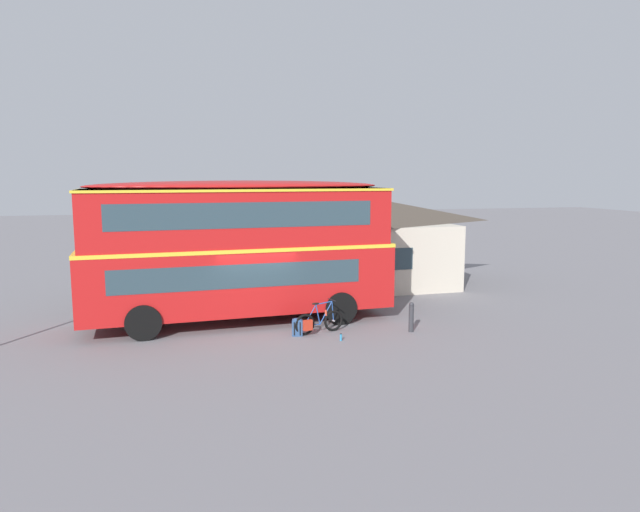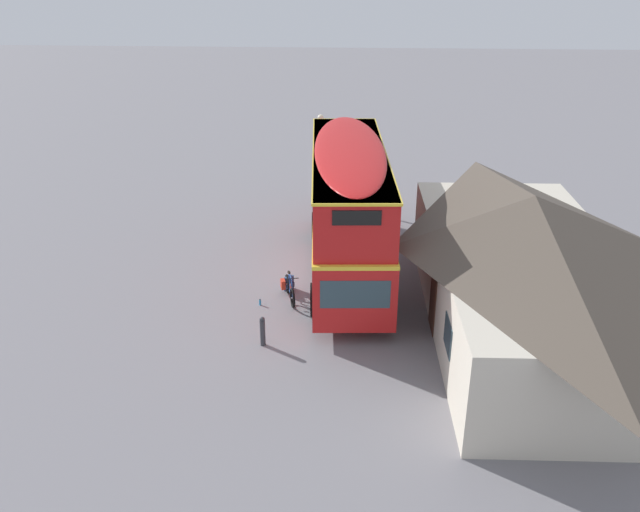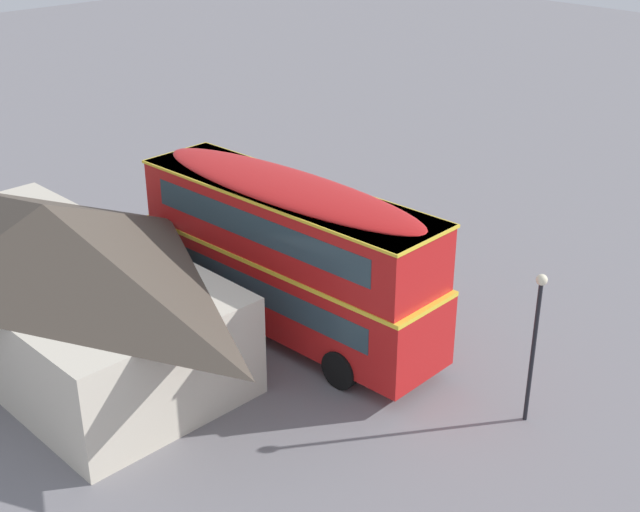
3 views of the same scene
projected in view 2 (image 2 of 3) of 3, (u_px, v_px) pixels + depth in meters
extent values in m
plane|color=slate|center=(327.00, 276.00, 24.48)|extent=(120.00, 120.00, 0.00)
cylinder|color=black|center=(388.00, 299.00, 21.74)|extent=(1.11, 0.34, 1.10)
cylinder|color=black|center=(315.00, 300.00, 21.73)|extent=(1.11, 0.34, 1.10)
cylinder|color=black|center=(374.00, 225.00, 27.46)|extent=(1.11, 0.34, 1.10)
cylinder|color=black|center=(315.00, 226.00, 27.46)|extent=(1.11, 0.34, 1.10)
cube|color=red|center=(348.00, 234.00, 24.19)|extent=(10.30, 3.07, 2.10)
cube|color=yellow|center=(349.00, 206.00, 23.74)|extent=(10.33, 3.10, 0.12)
cube|color=red|center=(349.00, 179.00, 23.32)|extent=(10.00, 3.01, 1.90)
ellipsoid|color=red|center=(350.00, 150.00, 22.89)|extent=(9.79, 2.95, 0.36)
cube|color=#2D424C|center=(355.00, 294.00, 19.49)|extent=(0.18, 2.05, 0.90)
cube|color=black|center=(357.00, 218.00, 18.63)|extent=(0.14, 1.38, 0.44)
cube|color=#2D424C|center=(314.00, 224.00, 24.24)|extent=(7.93, 0.49, 0.76)
cube|color=#2D424C|center=(314.00, 175.00, 23.26)|extent=(8.34, 0.51, 0.80)
cube|color=#2D424C|center=(382.00, 224.00, 24.25)|extent=(7.93, 0.49, 0.76)
cube|color=#2D424C|center=(384.00, 175.00, 23.26)|extent=(8.34, 0.51, 0.80)
cube|color=yellow|center=(350.00, 154.00, 22.94)|extent=(10.10, 3.09, 0.08)
torus|color=black|center=(293.00, 298.00, 22.27)|extent=(0.68, 0.25, 0.68)
torus|color=black|center=(288.00, 284.00, 23.19)|extent=(0.68, 0.25, 0.68)
cylinder|color=#B2B2B7|center=(293.00, 298.00, 22.27)|extent=(0.07, 0.11, 0.05)
cylinder|color=#B2B2B7|center=(288.00, 284.00, 23.19)|extent=(0.07, 0.11, 0.05)
cylinder|color=#234C99|center=(291.00, 286.00, 22.39)|extent=(0.46, 0.16, 0.72)
cylinder|color=#234C99|center=(290.00, 277.00, 22.32)|extent=(0.57, 0.18, 0.08)
cylinder|color=#234C99|center=(290.00, 283.00, 22.66)|extent=(0.18, 0.08, 0.67)
cylinder|color=#234C99|center=(289.00, 288.00, 22.96)|extent=(0.53, 0.17, 0.09)
cylinder|color=#234C99|center=(288.00, 279.00, 22.88)|extent=(0.41, 0.13, 0.61)
cylinder|color=#234C99|center=(292.00, 289.00, 22.16)|extent=(0.10, 0.06, 0.64)
cylinder|color=black|center=(292.00, 279.00, 22.03)|extent=(0.15, 0.45, 0.03)
ellipsoid|color=black|center=(289.00, 272.00, 22.59)|extent=(0.28, 0.16, 0.06)
cube|color=red|center=(283.00, 284.00, 23.13)|extent=(0.31, 0.21, 0.32)
cylinder|color=#D84C33|center=(291.00, 286.00, 22.39)|extent=(0.07, 0.07, 0.18)
cube|color=#2D4C7A|center=(289.00, 283.00, 23.43)|extent=(0.37, 0.32, 0.51)
ellipsoid|color=#2D4C7A|center=(289.00, 277.00, 23.32)|extent=(0.36, 0.30, 0.10)
cube|color=navy|center=(293.00, 286.00, 23.43)|extent=(0.23, 0.09, 0.18)
cylinder|color=black|center=(286.00, 282.00, 23.54)|extent=(0.04, 0.04, 0.41)
cylinder|color=black|center=(284.00, 284.00, 23.39)|extent=(0.04, 0.04, 0.41)
cylinder|color=#338CBF|center=(260.00, 302.00, 22.49)|extent=(0.07, 0.07, 0.20)
cylinder|color=black|center=(260.00, 299.00, 22.44)|extent=(0.04, 0.04, 0.03)
cube|color=beige|center=(522.00, 290.00, 20.50)|extent=(12.00, 5.62, 2.83)
pyramid|color=#4C4238|center=(532.00, 222.00, 19.57)|extent=(12.41, 6.03, 1.62)
cube|color=#3D2319|center=(433.00, 299.00, 20.73)|extent=(1.10, 0.07, 2.10)
cube|color=#2D424C|center=(424.00, 245.00, 23.21)|extent=(1.10, 0.07, 0.90)
cube|color=#2D424C|center=(448.00, 336.00, 17.83)|extent=(1.10, 0.07, 0.90)
cylinder|color=black|center=(321.00, 162.00, 30.87)|extent=(0.11, 0.11, 3.84)
sphere|color=#F2E5BF|center=(321.00, 118.00, 30.01)|extent=(0.28, 0.28, 0.28)
cylinder|color=#333338|center=(263.00, 333.00, 20.10)|extent=(0.16, 0.16, 0.85)
sphere|color=#333338|center=(262.00, 319.00, 19.91)|extent=(0.16, 0.16, 0.16)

